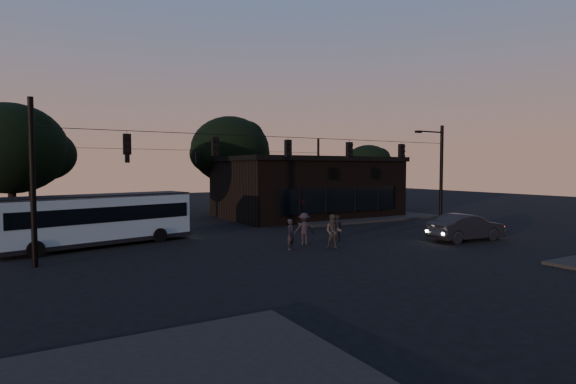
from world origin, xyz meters
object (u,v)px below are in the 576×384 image
pedestrian_d (304,229)px  bus (99,217)px  building (307,187)px  pedestrian_c (338,228)px  pedestrian_a (291,234)px  pedestrian_b (333,232)px  car (466,227)px

pedestrian_d → bus: bearing=-5.1°
building → pedestrian_c: 14.72m
pedestrian_a → pedestrian_d: pedestrian_d is taller
pedestrian_c → building: bearing=-146.2°
bus → pedestrian_d: (10.24, -5.44, -0.72)m
pedestrian_c → pedestrian_d: size_ratio=0.89×
bus → pedestrian_a: 10.90m
building → pedestrian_b: size_ratio=8.23×
building → pedestrian_c: (-6.26, -13.18, -1.90)m
building → pedestrian_b: (-7.84, -14.91, -1.77)m
bus → pedestrian_c: size_ratio=6.56×
pedestrian_b → pedestrian_d: bearing=153.0°
pedestrian_b → pedestrian_d: 2.05m
pedestrian_b → building: bearing=106.6°
pedestrian_b → bus: bearing=-169.8°
building → pedestrian_a: bearing=-125.5°
pedestrian_c → pedestrian_d: bearing=-36.2°
bus → car: bus is taller
pedestrian_b → pedestrian_c: (1.58, 1.73, -0.13)m
bus → pedestrian_d: bearing=-41.6°
pedestrian_b → pedestrian_a: bearing=-158.6°
pedestrian_a → building: bearing=24.6°
car → pedestrian_b: (-8.60, 1.82, 0.12)m
building → pedestrian_c: size_ratio=9.52×
building → pedestrian_b: building is taller
building → pedestrian_a: size_ratio=9.27×
building → pedestrian_d: (-8.50, -12.97, -1.79)m
car → pedestrian_b: 8.80m
pedestrian_a → pedestrian_d: bearing=4.6°
bus → pedestrian_b: (10.89, -7.38, -0.70)m
pedestrian_d → pedestrian_c: bearing=-162.5°
building → pedestrian_d: building is taller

